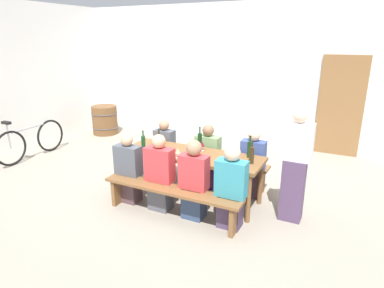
# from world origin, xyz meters

# --- Properties ---
(ground_plane) EXTENTS (24.00, 24.00, 0.00)m
(ground_plane) POSITION_xyz_m (0.00, 0.00, 0.00)
(ground_plane) COLOR gray
(back_wall) EXTENTS (14.00, 0.20, 3.20)m
(back_wall) POSITION_xyz_m (0.00, 3.41, 1.60)
(back_wall) COLOR white
(back_wall) RESTS_ON ground
(wooden_door) EXTENTS (0.90, 0.06, 2.10)m
(wooden_door) POSITION_xyz_m (1.85, 3.27, 1.05)
(wooden_door) COLOR olive
(wooden_door) RESTS_ON ground
(tasting_table) EXTENTS (2.16, 0.72, 0.75)m
(tasting_table) POSITION_xyz_m (0.00, 0.00, 0.67)
(tasting_table) COLOR brown
(tasting_table) RESTS_ON ground
(bench_near) EXTENTS (2.06, 0.30, 0.45)m
(bench_near) POSITION_xyz_m (0.00, -0.66, 0.36)
(bench_near) COLOR brown
(bench_near) RESTS_ON ground
(bench_far) EXTENTS (2.06, 0.30, 0.45)m
(bench_far) POSITION_xyz_m (0.00, 0.66, 0.36)
(bench_far) COLOR brown
(bench_far) RESTS_ON ground
(wine_bottle_0) EXTENTS (0.07, 0.07, 0.33)m
(wine_bottle_0) POSITION_xyz_m (-0.53, -0.08, 0.88)
(wine_bottle_0) COLOR #332814
(wine_bottle_0) RESTS_ON tasting_table
(wine_bottle_1) EXTENTS (0.07, 0.07, 0.33)m
(wine_bottle_1) POSITION_xyz_m (0.93, -0.00, 0.88)
(wine_bottle_1) COLOR #332814
(wine_bottle_1) RESTS_ON tasting_table
(wine_bottle_2) EXTENTS (0.07, 0.07, 0.33)m
(wine_bottle_2) POSITION_xyz_m (0.83, 0.23, 0.88)
(wine_bottle_2) COLOR #143319
(wine_bottle_2) RESTS_ON tasting_table
(wine_bottle_3) EXTENTS (0.06, 0.06, 0.33)m
(wine_bottle_3) POSITION_xyz_m (-0.71, -0.25, 0.88)
(wine_bottle_3) COLOR #194723
(wine_bottle_3) RESTS_ON tasting_table
(wine_bottle_4) EXTENTS (0.07, 0.07, 0.36)m
(wine_bottle_4) POSITION_xyz_m (0.01, 0.26, 0.88)
(wine_bottle_4) COLOR #143319
(wine_bottle_4) RESTS_ON tasting_table
(wine_glass_0) EXTENTS (0.06, 0.06, 0.16)m
(wine_glass_0) POSITION_xyz_m (-0.76, 0.12, 0.86)
(wine_glass_0) COLOR silver
(wine_glass_0) RESTS_ON tasting_table
(wine_glass_1) EXTENTS (0.07, 0.07, 0.15)m
(wine_glass_1) POSITION_xyz_m (0.08, 0.19, 0.85)
(wine_glass_1) COLOR silver
(wine_glass_1) RESTS_ON tasting_table
(wine_glass_2) EXTENTS (0.08, 0.08, 0.15)m
(wine_glass_2) POSITION_xyz_m (-0.10, -0.27, 0.86)
(wine_glass_2) COLOR silver
(wine_glass_2) RESTS_ON tasting_table
(seated_guest_near_0) EXTENTS (0.40, 0.24, 1.08)m
(seated_guest_near_0) POSITION_xyz_m (-0.82, -0.51, 0.50)
(seated_guest_near_0) COLOR #533B40
(seated_guest_near_0) RESTS_ON ground
(seated_guest_near_1) EXTENTS (0.42, 0.24, 1.15)m
(seated_guest_near_1) POSITION_xyz_m (-0.27, -0.51, 0.54)
(seated_guest_near_1) COLOR #51525B
(seated_guest_near_1) RESTS_ON ground
(seated_guest_near_2) EXTENTS (0.40, 0.24, 1.14)m
(seated_guest_near_2) POSITION_xyz_m (0.28, -0.51, 0.54)
(seated_guest_near_2) COLOR navy
(seated_guest_near_2) RESTS_ON ground
(seated_guest_near_3) EXTENTS (0.40, 0.24, 1.15)m
(seated_guest_near_3) POSITION_xyz_m (0.82, -0.51, 0.55)
(seated_guest_near_3) COLOR #4B3A58
(seated_guest_near_3) RESTS_ON ground
(seated_guest_far_0) EXTENTS (0.35, 0.24, 1.07)m
(seated_guest_far_0) POSITION_xyz_m (-0.80, 0.51, 0.51)
(seated_guest_far_0) COLOR #3F4954
(seated_guest_far_0) RESTS_ON ground
(seated_guest_far_1) EXTENTS (0.41, 0.24, 1.09)m
(seated_guest_far_1) POSITION_xyz_m (0.04, 0.51, 0.51)
(seated_guest_far_1) COLOR #4E2768
(seated_guest_far_1) RESTS_ON ground
(seated_guest_far_2) EXTENTS (0.37, 0.24, 1.12)m
(seated_guest_far_2) POSITION_xyz_m (0.81, 0.51, 0.53)
(seated_guest_far_2) COLOR #523946
(seated_guest_far_2) RESTS_ON ground
(standing_host) EXTENTS (0.40, 0.24, 1.57)m
(standing_host) POSITION_xyz_m (1.51, 0.06, 0.75)
(standing_host) COLOR #513C5C
(standing_host) RESTS_ON ground
(wine_barrel) EXTENTS (0.68, 0.68, 0.73)m
(wine_barrel) POSITION_xyz_m (-3.70, 2.30, 0.37)
(wine_barrel) COLOR brown
(wine_barrel) RESTS_ON ground
(parked_bicycle_0) EXTENTS (0.20, 1.69, 0.90)m
(parked_bicycle_0) POSITION_xyz_m (-3.83, 0.16, 0.37)
(parked_bicycle_0) COLOR black
(parked_bicycle_0) RESTS_ON ground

